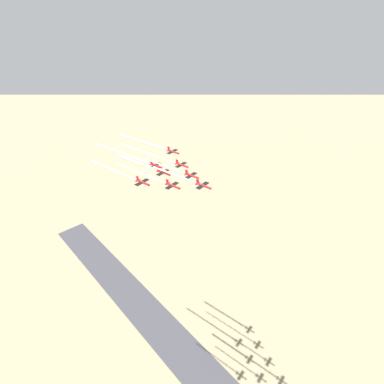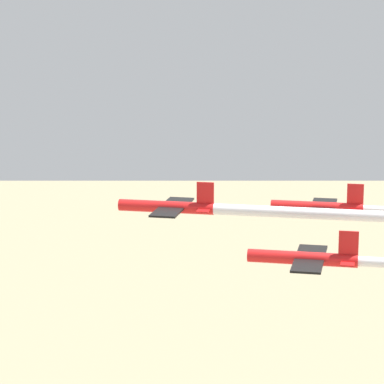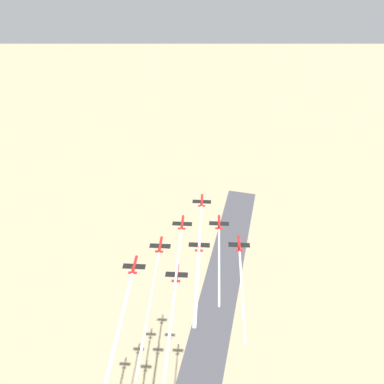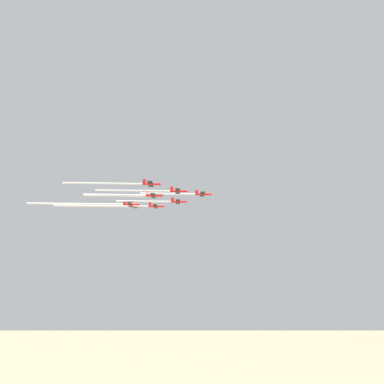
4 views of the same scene
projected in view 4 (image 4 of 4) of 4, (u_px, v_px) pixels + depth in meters
The scene contains 16 objects.
jet_0 at pixel (203, 194), 160.67m from camera, with size 8.60×8.90×2.98m.
jet_1 at pixel (178, 202), 166.86m from camera, with size 8.60×8.90×2.98m.
jet_2 at pixel (178, 191), 152.52m from camera, with size 8.60×8.90×2.98m.
jet_3 at pixel (156, 206), 173.52m from camera, with size 8.60×8.90×2.98m.
jet_4 at pixel (154, 196), 159.35m from camera, with size 8.60×8.90×2.98m.
jet_5 at pixel (151, 184), 145.00m from camera, with size 8.60×8.90×2.98m.
jet_6 at pixel (135, 206), 181.04m from camera, with size 8.60×8.90×2.98m.
jet_7 at pixel (131, 204), 165.29m from camera, with size 8.60×8.90×2.98m.
smoke_trail_0 at pixel (168, 194), 159.97m from camera, with size 7.52×28.83×1.00m.
smoke_trail_1 at pixel (144, 201), 166.15m from camera, with size 7.55×29.69×0.82m.
smoke_trail_2 at pixel (133, 191), 151.67m from camera, with size 9.14×36.98×0.74m.
smoke_trail_3 at pixel (106, 206), 172.46m from camera, with size 11.73×48.41×0.72m.
smoke_trail_4 at pixel (115, 195), 158.59m from camera, with size 8.55×32.22×1.28m.
smoke_trail_5 at pixel (103, 183), 144.14m from camera, with size 9.29×37.50×0.78m.
smoke_trail_6 at pixel (91, 206), 180.06m from camera, with size 11.08×43.72×1.18m.
smoke_trail_7 at pixel (75, 204), 164.18m from camera, with size 12.62×51.23×0.99m.
Camera 4 is at (-184.68, 24.36, 116.17)m, focal length 28.00 mm.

